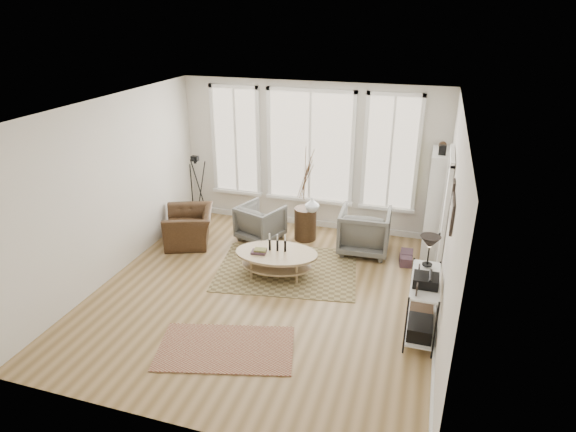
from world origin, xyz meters
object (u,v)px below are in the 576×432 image
(bookcase, at_px, (436,203))
(armchair_right, at_px, (364,231))
(low_shelf, at_px, (423,300))
(armchair_left, at_px, (261,222))
(coffee_table, at_px, (276,257))
(side_table, at_px, (306,198))
(accent_chair, at_px, (189,227))

(bookcase, distance_m, armchair_right, 1.34)
(low_shelf, height_order, armchair_left, low_shelf)
(coffee_table, relative_size, side_table, 0.82)
(low_shelf, distance_m, accent_chair, 4.62)
(armchair_left, relative_size, side_table, 0.43)
(armchair_right, bearing_deg, low_shelf, 114.74)
(low_shelf, bearing_deg, armchair_right, 117.16)
(low_shelf, distance_m, side_table, 3.31)
(low_shelf, height_order, armchair_right, low_shelf)
(armchair_left, height_order, armchair_right, armchair_right)
(armchair_right, relative_size, side_table, 0.51)
(coffee_table, xyz_separation_m, armchair_right, (1.26, 1.31, 0.08))
(bookcase, xyz_separation_m, armchair_left, (-3.16, -0.41, -0.61))
(low_shelf, relative_size, armchair_left, 1.70)
(armchair_right, xyz_separation_m, accent_chair, (-3.22, -0.61, -0.09))
(bookcase, height_order, side_table, bookcase)
(low_shelf, relative_size, side_table, 0.73)
(coffee_table, relative_size, armchair_left, 1.89)
(side_table, xyz_separation_m, accent_chair, (-2.06, -0.80, -0.53))
(armchair_left, xyz_separation_m, armchair_right, (1.98, 0.07, 0.06))
(side_table, bearing_deg, armchair_left, -162.58)
(bookcase, distance_m, armchair_left, 3.24)
(accent_chair, bearing_deg, low_shelf, 47.49)
(accent_chair, bearing_deg, armchair_right, 78.10)
(coffee_table, height_order, accent_chair, accent_chair)
(low_shelf, bearing_deg, accent_chair, 160.11)
(coffee_table, distance_m, side_table, 1.58)
(side_table, distance_m, accent_chair, 2.27)
(armchair_right, bearing_deg, side_table, -11.54)
(armchair_right, bearing_deg, coffee_table, 43.56)
(low_shelf, bearing_deg, coffee_table, 159.86)
(coffee_table, bearing_deg, accent_chair, 160.41)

